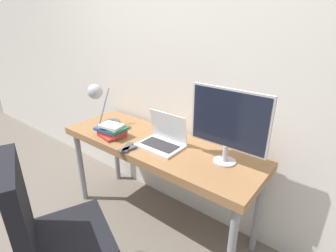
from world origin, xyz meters
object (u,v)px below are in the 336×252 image
(book_stack, at_px, (112,130))
(laptop, at_px, (163,139))
(office_chair, at_px, (50,232))
(monitor, at_px, (229,122))
(desk_lamp, at_px, (98,97))

(book_stack, bearing_deg, laptop, 16.95)
(office_chair, height_order, book_stack, office_chair)
(monitor, relative_size, office_chair, 0.51)
(desk_lamp, xyz_separation_m, office_chair, (0.55, -0.82, -0.48))
(laptop, xyz_separation_m, monitor, (0.47, 0.07, 0.24))
(office_chair, bearing_deg, monitor, 59.59)
(laptop, relative_size, office_chair, 0.32)
(monitor, distance_m, office_chair, 1.21)
(laptop, height_order, desk_lamp, desk_lamp)
(monitor, distance_m, book_stack, 0.95)
(monitor, bearing_deg, book_stack, -167.40)
(laptop, xyz_separation_m, desk_lamp, (-0.64, -0.06, 0.22))
(book_stack, bearing_deg, office_chair, -66.20)
(office_chair, bearing_deg, desk_lamp, 124.04)
(monitor, xyz_separation_m, office_chair, (-0.56, -0.96, -0.49))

